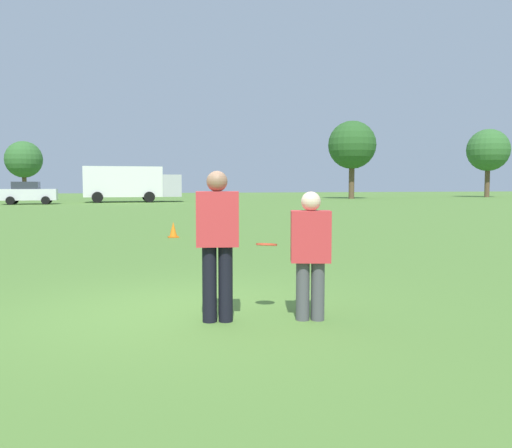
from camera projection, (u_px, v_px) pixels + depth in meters
ground_plane at (175, 312)px, 6.98m from camera, size 185.26×185.26×0.00m
player_thrower at (217, 237)px, 6.42m from camera, size 0.54×0.37×1.80m
player_defender at (311, 249)px, 6.51m from camera, size 0.53×0.40×1.56m
frisbee at (267, 245)px, 6.84m from camera, size 0.27×0.27×0.08m
traffic_cone at (173, 230)px, 16.70m from camera, size 0.32×0.32×0.48m
parked_car_center at (29, 193)px, 43.77m from camera, size 4.21×2.23×1.82m
box_truck at (130, 183)px, 48.76m from camera, size 8.51×3.05×3.18m
tree_east_birch at (24, 160)px, 53.58m from camera, size 3.61×3.61×5.86m
tree_east_oak at (352, 145)px, 59.67m from camera, size 5.27×5.27×8.57m
tree_far_east_pine at (488, 150)px, 66.69m from camera, size 5.15×5.15×8.37m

